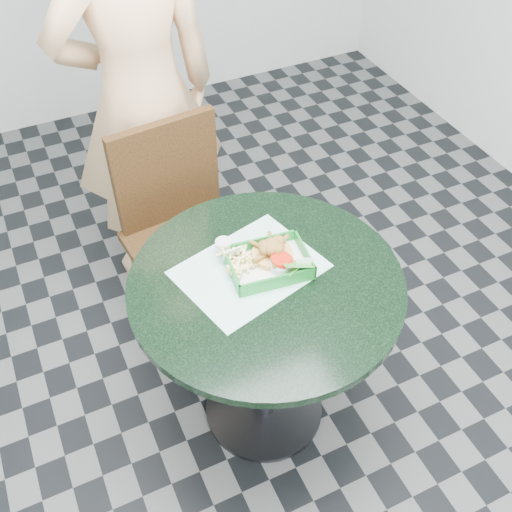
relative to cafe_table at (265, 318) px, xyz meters
name	(u,v)px	position (x,y,z in m)	size (l,w,h in m)	color
floor	(264,408)	(0.00, 0.00, -0.58)	(4.00, 5.00, 0.02)	#303335
cafe_table	(265,318)	(0.00, 0.00, 0.00)	(0.88, 0.88, 0.75)	#2E2E34
dining_chair	(180,220)	(-0.08, 0.64, -0.05)	(0.44, 0.44, 0.93)	#4D3322
diner_person	(134,50)	(-0.08, 0.97, 0.54)	(0.82, 0.54, 2.25)	#EEB683
placemat	(250,273)	(-0.03, 0.06, 0.17)	(0.44, 0.33, 0.00)	#B1EFE3
food_basket	(268,269)	(0.03, 0.04, 0.19)	(0.25, 0.18, 0.05)	#148027
crab_sandwich	(271,253)	(0.05, 0.07, 0.22)	(0.13, 0.13, 0.08)	gold
fries_pile	(239,267)	(-0.06, 0.07, 0.21)	(0.10, 0.11, 0.04)	#F5E482
sauce_ramekin	(221,252)	(-0.09, 0.15, 0.22)	(0.05, 0.05, 0.03)	white
garnish_cup	(285,267)	(0.07, 0.01, 0.21)	(0.11, 0.11, 0.04)	silver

